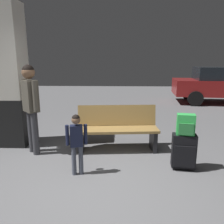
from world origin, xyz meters
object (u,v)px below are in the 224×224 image
at_px(parked_car_side, 224,84).
at_px(backpack_bright, 186,125).
at_px(suitcase, 184,151).
at_px(adult, 31,100).
at_px(structural_pillar, 11,77).
at_px(child, 76,138).
at_px(bench, 117,128).

bearing_deg(parked_car_side, backpack_bright, -118.47).
xyz_separation_m(suitcase, adult, (-2.73, 0.58, 0.73)).
bearing_deg(parked_car_side, structural_pillar, -142.92).
height_order(backpack_bright, adult, adult).
bearing_deg(parked_car_side, adult, -137.76).
distance_m(suitcase, backpack_bright, 0.45).
bearing_deg(child, parked_car_side, 51.45).
xyz_separation_m(backpack_bright, adult, (-2.73, 0.59, 0.28)).
relative_size(structural_pillar, parked_car_side, 0.68).
bearing_deg(suitcase, child, -172.25).
height_order(suitcase, backpack_bright, backpack_bright).
distance_m(structural_pillar, backpack_bright, 3.53).
bearing_deg(adult, bench, 8.31).
xyz_separation_m(suitcase, child, (-1.73, -0.23, 0.28)).
distance_m(structural_pillar, bench, 2.43).
distance_m(backpack_bright, adult, 2.81).
bearing_deg(structural_pillar, parked_car_side, 37.08).
height_order(child, adult, adult).
bearing_deg(child, structural_pillar, 140.37).
relative_size(child, adult, 0.58).
bearing_deg(parked_car_side, bench, -130.01).
bearing_deg(suitcase, parked_car_side, 61.53).
bearing_deg(structural_pillar, suitcase, -17.97).
height_order(structural_pillar, parked_car_side, structural_pillar).
height_order(suitcase, child, child).
bearing_deg(backpack_bright, adult, 167.91).
bearing_deg(structural_pillar, backpack_bright, -17.97).
distance_m(child, parked_car_side, 8.03).
xyz_separation_m(bench, parked_car_side, (4.38, 5.22, 0.36)).
height_order(backpack_bright, child, child).
bearing_deg(suitcase, structural_pillar, 162.03).
distance_m(suitcase, adult, 2.89).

